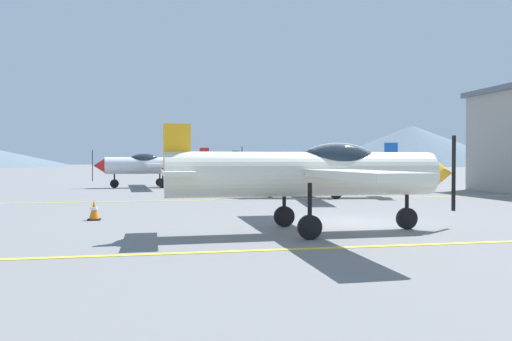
{
  "coord_description": "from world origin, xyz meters",
  "views": [
    {
      "loc": [
        -4.8,
        -12.77,
        1.76
      ],
      "look_at": [
        0.39,
        14.0,
        1.2
      ],
      "focal_mm": 34.77,
      "sensor_mm": 36.0,
      "label": 1
    }
  ],
  "objects_px": {
    "car_sedan": "(306,173)",
    "traffic_cone_front": "(94,210)",
    "airplane_far": "(154,165)",
    "airplane_near": "(315,172)",
    "airplane_back": "(274,164)",
    "airplane_mid": "(322,167)"
  },
  "relations": [
    {
      "from": "airplane_mid",
      "to": "airplane_back",
      "type": "distance_m",
      "value": 19.52
    },
    {
      "from": "airplane_mid",
      "to": "car_sedan",
      "type": "height_order",
      "value": "airplane_mid"
    },
    {
      "from": "airplane_far",
      "to": "car_sedan",
      "type": "distance_m",
      "value": 10.43
    },
    {
      "from": "airplane_near",
      "to": "traffic_cone_front",
      "type": "distance_m",
      "value": 6.78
    },
    {
      "from": "airplane_near",
      "to": "traffic_cone_front",
      "type": "relative_size",
      "value": 14.69
    },
    {
      "from": "car_sedan",
      "to": "traffic_cone_front",
      "type": "height_order",
      "value": "car_sedan"
    },
    {
      "from": "airplane_mid",
      "to": "airplane_near",
      "type": "bearing_deg",
      "value": -109.29
    },
    {
      "from": "car_sedan",
      "to": "traffic_cone_front",
      "type": "bearing_deg",
      "value": -123.36
    },
    {
      "from": "airplane_back",
      "to": "airplane_near",
      "type": "bearing_deg",
      "value": -101.23
    },
    {
      "from": "airplane_near",
      "to": "airplane_far",
      "type": "xyz_separation_m",
      "value": [
        -4.14,
        21.32,
        0.0
      ]
    },
    {
      "from": "airplane_near",
      "to": "airplane_far",
      "type": "bearing_deg",
      "value": 100.99
    },
    {
      "from": "airplane_near",
      "to": "airplane_far",
      "type": "relative_size",
      "value": 0.99
    },
    {
      "from": "airplane_mid",
      "to": "airplane_back",
      "type": "height_order",
      "value": "same"
    },
    {
      "from": "airplane_far",
      "to": "car_sedan",
      "type": "bearing_deg",
      "value": 1.81
    },
    {
      "from": "airplane_near",
      "to": "car_sedan",
      "type": "relative_size",
      "value": 1.94
    },
    {
      "from": "airplane_mid",
      "to": "car_sedan",
      "type": "distance_m",
      "value": 11.0
    },
    {
      "from": "airplane_far",
      "to": "airplane_back",
      "type": "distance_m",
      "value": 13.59
    },
    {
      "from": "airplane_far",
      "to": "traffic_cone_front",
      "type": "height_order",
      "value": "airplane_far"
    },
    {
      "from": "airplane_near",
      "to": "airplane_mid",
      "type": "bearing_deg",
      "value": 70.71
    },
    {
      "from": "car_sedan",
      "to": "airplane_back",
      "type": "bearing_deg",
      "value": 91.57
    },
    {
      "from": "airplane_mid",
      "to": "traffic_cone_front",
      "type": "relative_size",
      "value": 14.77
    },
    {
      "from": "airplane_mid",
      "to": "airplane_far",
      "type": "distance_m",
      "value": 13.09
    }
  ]
}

